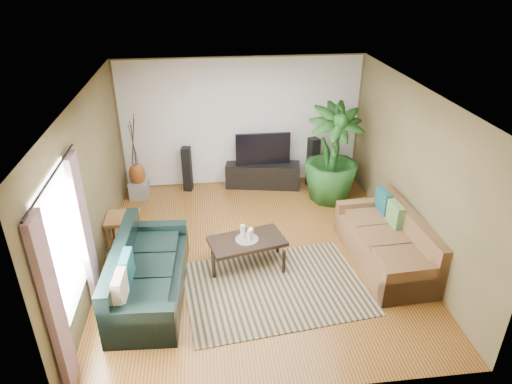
{
  "coord_description": "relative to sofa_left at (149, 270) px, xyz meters",
  "views": [
    {
      "loc": [
        -0.76,
        -6.25,
        4.4
      ],
      "look_at": [
        0.0,
        0.2,
        1.05
      ],
      "focal_mm": 32.0,
      "sensor_mm": 36.0,
      "label": 1
    }
  ],
  "objects": [
    {
      "name": "tv_stand",
      "position": [
        2.08,
        3.33,
        -0.17
      ],
      "size": [
        1.62,
        0.74,
        0.52
      ],
      "primitive_type": "cube",
      "rotation": [
        0.0,
        0.0,
        -0.18
      ],
      "color": "black",
      "rests_on": "floor"
    },
    {
      "name": "wall_back",
      "position": [
        1.66,
        3.58,
        0.93
      ],
      "size": [
        5.0,
        0.0,
        5.0
      ],
      "primitive_type": "plane",
      "rotation": [
        1.57,
        0.0,
        0.0
      ],
      "color": "brown",
      "rests_on": "ground"
    },
    {
      "name": "floor",
      "position": [
        1.66,
        0.83,
        -0.42
      ],
      "size": [
        5.5,
        5.5,
        0.0
      ],
      "primitive_type": "plane",
      "color": "#9B6728",
      "rests_on": "ground"
    },
    {
      "name": "wall_front",
      "position": [
        1.66,
        -1.92,
        0.93
      ],
      "size": [
        5.0,
        0.0,
        5.0
      ],
      "primitive_type": "plane",
      "rotation": [
        -1.57,
        0.0,
        0.0
      ],
      "color": "brown",
      "rests_on": "ground"
    },
    {
      "name": "television",
      "position": [
        2.08,
        3.33,
        0.43
      ],
      "size": [
        1.14,
        0.06,
        0.67
      ],
      "primitive_type": "cube",
      "color": "black",
      "rests_on": "tv_stand"
    },
    {
      "name": "potted_plant",
      "position": [
        3.35,
        2.59,
        0.55
      ],
      "size": [
        1.16,
        1.16,
        1.95
      ],
      "primitive_type": "imported",
      "rotation": [
        0.0,
        0.0,
        0.07
      ],
      "color": "#1A4617",
      "rests_on": "floor"
    },
    {
      "name": "candle_mid",
      "position": [
        1.5,
        0.5,
        0.16
      ],
      "size": [
        0.07,
        0.07,
        0.18
      ],
      "primitive_type": "cylinder",
      "color": "silver",
      "rests_on": "candle_tray"
    },
    {
      "name": "wall_left",
      "position": [
        -0.84,
        0.83,
        0.92
      ],
      "size": [
        0.0,
        5.5,
        5.5
      ],
      "primitive_type": "plane",
      "rotation": [
        1.57,
        0.0,
        1.57
      ],
      "color": "brown",
      "rests_on": "ground"
    },
    {
      "name": "backwall_panel",
      "position": [
        1.66,
        3.57,
        0.93
      ],
      "size": [
        4.9,
        0.0,
        4.9
      ],
      "primitive_type": "plane",
      "rotation": [
        1.57,
        0.0,
        0.0
      ],
      "color": "white",
      "rests_on": "ground"
    },
    {
      "name": "ceiling",
      "position": [
        1.66,
        0.83,
        2.28
      ],
      "size": [
        5.5,
        5.5,
        0.0
      ],
      "primitive_type": "plane",
      "rotation": [
        3.14,
        0.0,
        0.0
      ],
      "color": "white",
      "rests_on": "ground"
    },
    {
      "name": "pedestal",
      "position": [
        -0.5,
        3.11,
        -0.25
      ],
      "size": [
        0.39,
        0.39,
        0.36
      ],
      "primitive_type": "cube",
      "rotation": [
        0.0,
        0.0,
        -0.08
      ],
      "color": "#999996",
      "rests_on": "floor"
    },
    {
      "name": "coffee_table",
      "position": [
        1.46,
        0.54,
        -0.19
      ],
      "size": [
        1.28,
        0.89,
        0.48
      ],
      "primitive_type": "cube",
      "rotation": [
        0.0,
        0.0,
        0.24
      ],
      "color": "black",
      "rests_on": "floor"
    },
    {
      "name": "candle_short",
      "position": [
        1.53,
        0.6,
        0.14
      ],
      "size": [
        0.07,
        0.07,
        0.15
      ],
      "primitive_type": "cylinder",
      "color": "silver",
      "rests_on": "candle_tray"
    },
    {
      "name": "curtain_far",
      "position": [
        -0.77,
        -0.02,
        0.72
      ],
      "size": [
        0.08,
        0.35,
        2.2
      ],
      "primitive_type": "cube",
      "color": "gray",
      "rests_on": "ground"
    },
    {
      "name": "curtain_rod",
      "position": [
        -0.77,
        -0.77,
        1.87
      ],
      "size": [
        0.03,
        1.9,
        0.03
      ],
      "primitive_type": "cylinder",
      "rotation": [
        1.57,
        0.0,
        0.0
      ],
      "color": "black",
      "rests_on": "ground"
    },
    {
      "name": "candle_tray",
      "position": [
        1.46,
        0.54,
        0.06
      ],
      "size": [
        0.36,
        0.36,
        0.02
      ],
      "primitive_type": "cylinder",
      "color": "gray",
      "rests_on": "coffee_table"
    },
    {
      "name": "speaker_right",
      "position": [
        3.13,
        3.23,
        0.11
      ],
      "size": [
        0.25,
        0.27,
        1.08
      ],
      "primitive_type": "cube",
      "rotation": [
        0.0,
        0.0,
        0.33
      ],
      "color": "black",
      "rests_on": "floor"
    },
    {
      "name": "curtain_near",
      "position": [
        -0.77,
        -1.52,
        0.72
      ],
      "size": [
        0.08,
        0.35,
        2.2
      ],
      "primitive_type": "cube",
      "color": "gray",
      "rests_on": "ground"
    },
    {
      "name": "side_table",
      "position": [
        -0.55,
        1.34,
        -0.14
      ],
      "size": [
        0.54,
        0.54,
        0.57
      ],
      "primitive_type": "cube",
      "rotation": [
        0.0,
        0.0,
        0.01
      ],
      "color": "brown",
      "rests_on": "floor"
    },
    {
      "name": "sofa_left",
      "position": [
        0.0,
        0.0,
        0.0
      ],
      "size": [
        1.05,
        2.22,
        0.85
      ],
      "primitive_type": "cube",
      "rotation": [
        0.0,
        0.0,
        1.52
      ],
      "color": "black",
      "rests_on": "floor"
    },
    {
      "name": "candle_tall",
      "position": [
        1.4,
        0.57,
        0.18
      ],
      "size": [
        0.07,
        0.07,
        0.23
      ],
      "primitive_type": "cylinder",
      "color": "silver",
      "rests_on": "candle_tray"
    },
    {
      "name": "wall_right",
      "position": [
        4.16,
        0.83,
        0.92
      ],
      "size": [
        0.0,
        5.5,
        5.5
      ],
      "primitive_type": "plane",
      "rotation": [
        1.57,
        0.0,
        -1.57
      ],
      "color": "brown",
      "rests_on": "ground"
    },
    {
      "name": "speaker_left",
      "position": [
        0.49,
        3.33,
        0.05
      ],
      "size": [
        0.21,
        0.22,
        0.96
      ],
      "primitive_type": "cube",
      "rotation": [
        0.0,
        0.0,
        -0.21
      ],
      "color": "black",
      "rests_on": "floor"
    },
    {
      "name": "area_rug",
      "position": [
        1.82,
        -0.09,
        -0.42
      ],
      "size": [
        2.86,
        2.19,
        0.01
      ],
      "primitive_type": "cube",
      "rotation": [
        0.0,
        0.0,
        0.12
      ],
      "color": "#9D885C",
      "rests_on": "floor"
    },
    {
      "name": "window_pane",
      "position": [
        -0.82,
        -0.77,
        0.97
      ],
      "size": [
        0.0,
        1.8,
        1.8
      ],
      "primitive_type": "plane",
      "rotation": [
        1.57,
        0.0,
        1.57
      ],
      "color": "white",
      "rests_on": "ground"
    },
    {
      "name": "vase",
      "position": [
        -0.5,
        3.11,
        0.1
      ],
      "size": [
        0.33,
        0.33,
        0.46
      ],
      "primitive_type": "ellipsoid",
      "color": "brown",
      "rests_on": "pedestal"
    },
    {
      "name": "sofa_right",
      "position": [
        3.65,
        0.37,
        0.0
      ],
      "size": [
        1.07,
        2.17,
        0.85
      ],
      "primitive_type": "cube",
      "rotation": [
        0.0,
        0.0,
        -1.52
      ],
      "color": "brown",
      "rests_on": "floor"
    },
    {
      "name": "plant_pot",
      "position": [
        3.35,
        2.59,
        -0.28
      ],
      "size": [
        0.36,
        0.36,
        0.28
      ],
      "primitive_type": "cylinder",
      "color": "black",
      "rests_on": "floor"
    }
  ]
}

